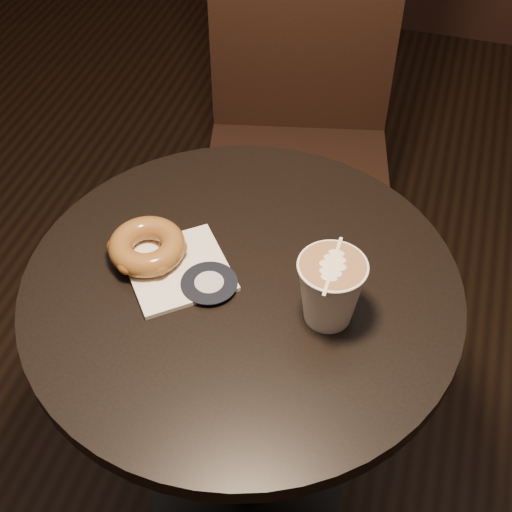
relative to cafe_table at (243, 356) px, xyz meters
name	(u,v)px	position (x,y,z in m)	size (l,w,h in m)	color
cafe_table	(243,356)	(0.00, 0.00, 0.00)	(0.70, 0.70, 0.75)	black
chair	(300,111)	(-0.07, 0.67, 0.06)	(0.52, 0.52, 1.09)	black
pastry_bag	(178,269)	(-0.10, -0.01, 0.20)	(0.15, 0.15, 0.01)	white
doughnut	(147,246)	(-0.16, 0.01, 0.23)	(0.12, 0.12, 0.04)	brown
latte_cup	(330,291)	(0.14, -0.03, 0.26)	(0.10, 0.10, 0.11)	white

